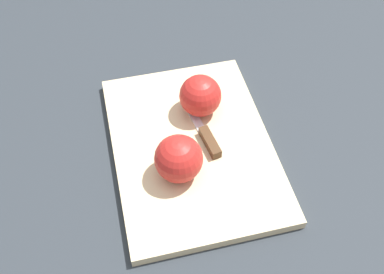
# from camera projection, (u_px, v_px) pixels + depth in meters

# --- Properties ---
(ground_plane) EXTENTS (4.00, 4.00, 0.00)m
(ground_plane) POSITION_uv_depth(u_px,v_px,m) (192.00, 150.00, 0.87)
(ground_plane) COLOR #282D33
(cutting_board) EXTENTS (0.44, 0.33, 0.02)m
(cutting_board) POSITION_uv_depth(u_px,v_px,m) (192.00, 147.00, 0.87)
(cutting_board) COLOR #D1B789
(cutting_board) RESTS_ON ground_plane
(apple_half_left) EXTENTS (0.09, 0.09, 0.09)m
(apple_half_left) POSITION_uv_depth(u_px,v_px,m) (179.00, 159.00, 0.78)
(apple_half_left) COLOR red
(apple_half_left) RESTS_ON cutting_board
(apple_half_right) EXTENTS (0.08, 0.08, 0.08)m
(apple_half_right) POSITION_uv_depth(u_px,v_px,m) (200.00, 96.00, 0.88)
(apple_half_right) COLOR red
(apple_half_right) RESTS_ON cutting_board
(knife) EXTENTS (0.17, 0.03, 0.02)m
(knife) POSITION_uv_depth(u_px,v_px,m) (207.00, 137.00, 0.86)
(knife) COLOR silver
(knife) RESTS_ON cutting_board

